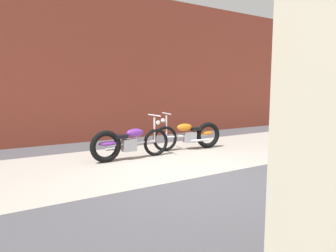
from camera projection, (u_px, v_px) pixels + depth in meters
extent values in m
plane|color=#47474C|center=(199.00, 177.00, 5.61)|extent=(80.00, 80.00, 0.00)
cube|color=#9E998E|center=(153.00, 159.00, 7.08)|extent=(36.00, 3.50, 0.01)
cube|color=brown|center=(101.00, 66.00, 9.71)|extent=(36.00, 0.50, 4.77)
torus|color=black|center=(156.00, 142.00, 7.41)|extent=(0.68, 0.09, 0.68)
torus|color=black|center=(106.00, 147.00, 6.72)|extent=(0.73, 0.14, 0.73)
cylinder|color=silver|center=(132.00, 143.00, 7.06)|extent=(1.24, 0.07, 0.06)
cube|color=#99999E|center=(129.00, 145.00, 7.02)|extent=(0.32, 0.22, 0.28)
ellipsoid|color=#6B2D93|center=(135.00, 133.00, 7.07)|extent=(0.44, 0.19, 0.20)
ellipsoid|color=#6B2D93|center=(108.00, 144.00, 6.74)|extent=(0.44, 0.18, 0.10)
cube|color=black|center=(121.00, 137.00, 6.89)|extent=(0.28, 0.20, 0.08)
cylinder|color=silver|center=(154.00, 130.00, 7.35)|extent=(0.04, 0.04, 0.62)
cylinder|color=silver|center=(154.00, 115.00, 7.31)|extent=(0.04, 0.58, 0.03)
sphere|color=white|center=(158.00, 122.00, 7.38)|extent=(0.11, 0.11, 0.11)
cylinder|color=silver|center=(117.00, 148.00, 7.03)|extent=(0.55, 0.07, 0.06)
torus|color=black|center=(165.00, 139.00, 7.95)|extent=(0.68, 0.19, 0.68)
torus|color=black|center=(208.00, 135.00, 8.44)|extent=(0.74, 0.25, 0.73)
cylinder|color=silver|center=(187.00, 136.00, 8.19)|extent=(1.23, 0.26, 0.06)
cube|color=#99999E|center=(190.00, 137.00, 8.23)|extent=(0.35, 0.27, 0.28)
ellipsoid|color=orange|center=(185.00, 127.00, 8.13)|extent=(0.47, 0.26, 0.20)
ellipsoid|color=orange|center=(206.00, 133.00, 8.41)|extent=(0.46, 0.25, 0.10)
cube|color=black|center=(196.00, 129.00, 8.27)|extent=(0.31, 0.24, 0.08)
cylinder|color=silver|center=(166.00, 127.00, 7.93)|extent=(0.05, 0.05, 0.62)
cylinder|color=silver|center=(166.00, 113.00, 7.89)|extent=(0.13, 0.58, 0.03)
sphere|color=white|center=(163.00, 120.00, 7.87)|extent=(0.11, 0.11, 0.11)
cylinder|color=silver|center=(200.00, 140.00, 8.19)|extent=(0.55, 0.15, 0.06)
cylinder|color=red|center=(280.00, 134.00, 8.83)|extent=(0.22, 0.22, 0.70)
sphere|color=red|center=(281.00, 120.00, 8.78)|extent=(0.20, 0.20, 0.20)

